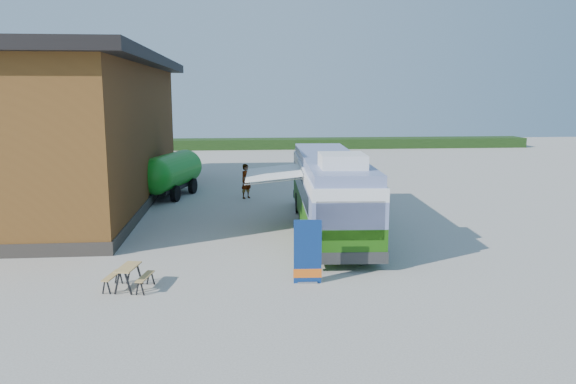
{
  "coord_description": "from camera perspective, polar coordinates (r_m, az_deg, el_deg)",
  "views": [
    {
      "loc": [
        -2.0,
        -19.54,
        5.66
      ],
      "look_at": [
        0.12,
        4.41,
        1.4
      ],
      "focal_mm": 35.0,
      "sensor_mm": 36.0,
      "label": 1
    }
  ],
  "objects": [
    {
      "name": "person_a",
      "position": [
        30.46,
        -4.26,
        1.11
      ],
      "size": [
        0.81,
        0.79,
        1.88
      ],
      "primitive_type": "imported",
      "rotation": [
        0.0,
        0.0,
        0.72
      ],
      "color": "#999999",
      "rests_on": "ground"
    },
    {
      "name": "hedge",
      "position": [
        58.63,
        4.78,
        4.97
      ],
      "size": [
        40.0,
        3.0,
        1.0
      ],
      "primitive_type": "cube",
      "color": "#264419",
      "rests_on": "ground"
    },
    {
      "name": "awning",
      "position": [
        22.91,
        -0.93,
        2.43
      ],
      "size": [
        2.57,
        3.94,
        0.49
      ],
      "rotation": [
        0.0,
        0.0,
        -0.05
      ],
      "color": "white",
      "rests_on": "ground"
    },
    {
      "name": "barn",
      "position": [
        30.81,
        -21.18,
        5.52
      ],
      "size": [
        9.6,
        21.2,
        7.5
      ],
      "color": "brown",
      "rests_on": "ground"
    },
    {
      "name": "picnic_table",
      "position": [
        17.11,
        -15.91,
        -7.85
      ],
      "size": [
        1.39,
        1.28,
        0.69
      ],
      "rotation": [
        0.0,
        0.0,
        -0.19
      ],
      "color": "tan",
      "rests_on": "ground"
    },
    {
      "name": "ground",
      "position": [
        20.44,
        0.75,
        -6.03
      ],
      "size": [
        100.0,
        100.0,
        0.0
      ],
      "primitive_type": "plane",
      "color": "#BCB7AD",
      "rests_on": "ground"
    },
    {
      "name": "person_b",
      "position": [
        32.1,
        -11.64,
        1.46
      ],
      "size": [
        0.95,
        1.1,
        1.96
      ],
      "primitive_type": "imported",
      "rotation": [
        0.0,
        0.0,
        -1.81
      ],
      "color": "#999999",
      "rests_on": "ground"
    },
    {
      "name": "slurry_tanker",
      "position": [
        31.4,
        -11.8,
        2.0
      ],
      "size": [
        3.1,
        6.29,
        2.39
      ],
      "rotation": [
        0.0,
        0.0,
        -0.28
      ],
      "color": "#198A1D",
      "rests_on": "ground"
    },
    {
      "name": "bus",
      "position": [
        23.29,
        4.28,
        0.27
      ],
      "size": [
        3.05,
        11.79,
        3.59
      ],
      "rotation": [
        0.0,
        0.0,
        -0.05
      ],
      "color": "#2B6310",
      "rests_on": "ground"
    },
    {
      "name": "banner",
      "position": [
        16.89,
        2.0,
        -6.67
      ],
      "size": [
        0.85,
        0.21,
        1.96
      ],
      "rotation": [
        0.0,
        0.0,
        -0.05
      ],
      "color": "navy",
      "rests_on": "ground"
    }
  ]
}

